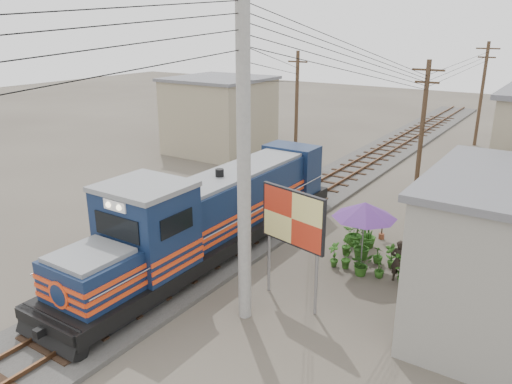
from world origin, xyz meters
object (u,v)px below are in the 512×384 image
Objects in this scene: locomotive at (212,216)px; vendor at (399,261)px; billboard at (293,221)px; market_umbrella at (365,210)px.

locomotive is 9.54× the size of vendor.
billboard reaches higher than market_umbrella.
market_umbrella is at bearing 22.36° from locomotive.
locomotive is at bearing 4.71° from vendor.
vendor is (2.45, 3.29, -2.07)m from billboard.
billboard is 2.48× the size of vendor.
billboard reaches higher than vendor.
locomotive is 4.90× the size of market_umbrella.
locomotive is 5.75m from market_umbrella.
billboard is (4.29, -1.36, 1.22)m from locomotive.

